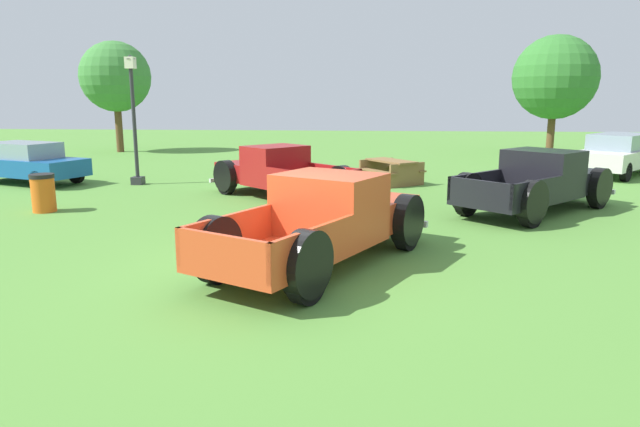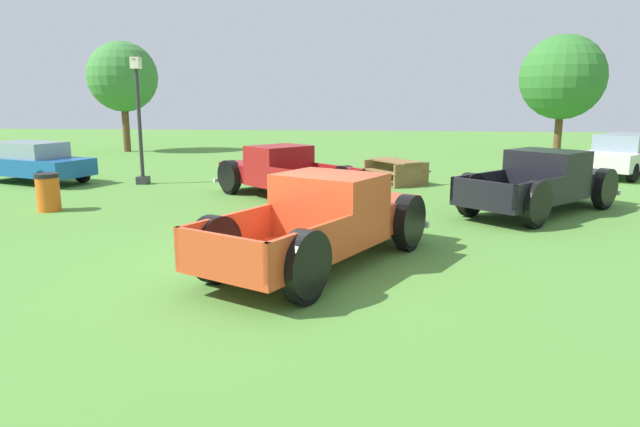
{
  "view_description": "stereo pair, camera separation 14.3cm",
  "coord_description": "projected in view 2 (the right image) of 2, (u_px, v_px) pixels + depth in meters",
  "views": [
    {
      "loc": [
        1.41,
        -8.78,
        2.82
      ],
      "look_at": [
        0.63,
        0.52,
        0.9
      ],
      "focal_mm": 31.92,
      "sensor_mm": 36.0,
      "label": 1
    },
    {
      "loc": [
        1.55,
        -8.76,
        2.82
      ],
      "look_at": [
        0.63,
        0.52,
        0.9
      ],
      "focal_mm": 31.92,
      "sensor_mm": 36.0,
      "label": 2
    }
  ],
  "objects": [
    {
      "name": "pickup_truck_behind_left",
      "position": [
        278.0,
        172.0,
        16.24
      ],
      "size": [
        4.66,
        4.49,
        1.47
      ],
      "color": "maroon",
      "rests_on": "ground_plane"
    },
    {
      "name": "picnic_table",
      "position": [
        396.0,
        169.0,
        18.72
      ],
      "size": [
        2.27,
        2.33,
        0.78
      ],
      "color": "olive",
      "rests_on": "ground_plane"
    },
    {
      "name": "lamp_post_near",
      "position": [
        139.0,
        118.0,
        18.31
      ],
      "size": [
        0.36,
        0.36,
        4.12
      ],
      "color": "#2D2D33",
      "rests_on": "ground_plane"
    },
    {
      "name": "oak_tree_east",
      "position": [
        563.0,
        77.0,
        27.24
      ],
      "size": [
        4.01,
        4.01,
        5.75
      ],
      "color": "brown",
      "rests_on": "ground_plane"
    },
    {
      "name": "ground_plane",
      "position": [
        278.0,
        273.0,
        9.26
      ],
      "size": [
        80.0,
        80.0,
        0.0
      ],
      "primitive_type": "plane",
      "color": "#548C38"
    },
    {
      "name": "trash_can",
      "position": [
        48.0,
        192.0,
        14.23
      ],
      "size": [
        0.59,
        0.59,
        0.95
      ],
      "color": "orange",
      "rests_on": "ground_plane"
    },
    {
      "name": "oak_tree_west",
      "position": [
        123.0,
        77.0,
        29.09
      ],
      "size": [
        3.54,
        3.54,
        5.6
      ],
      "color": "brown",
      "rests_on": "ground_plane"
    },
    {
      "name": "sedan_distant_a",
      "position": [
        32.0,
        162.0,
        18.87
      ],
      "size": [
        4.38,
        2.94,
        1.36
      ],
      "color": "#195699",
      "rests_on": "ground_plane"
    },
    {
      "name": "pickup_truck_behind_right",
      "position": [
        547.0,
        182.0,
        14.18
      ],
      "size": [
        4.74,
        4.8,
        1.53
      ],
      "color": "black",
      "rests_on": "ground_plane"
    },
    {
      "name": "sedan_distant_b",
      "position": [
        625.0,
        154.0,
        20.6
      ],
      "size": [
        4.32,
        4.61,
        1.5
      ],
      "color": "silver",
      "rests_on": "ground_plane"
    },
    {
      "name": "pickup_truck_foreground",
      "position": [
        332.0,
        219.0,
        9.86
      ],
      "size": [
        3.89,
        5.27,
        1.53
      ],
      "color": "#D14723",
      "rests_on": "ground_plane"
    }
  ]
}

